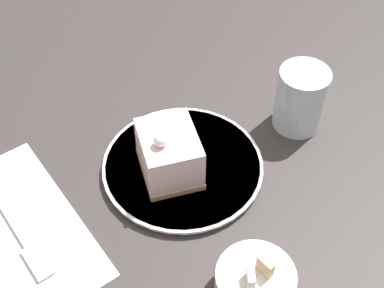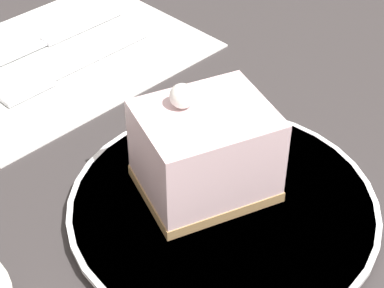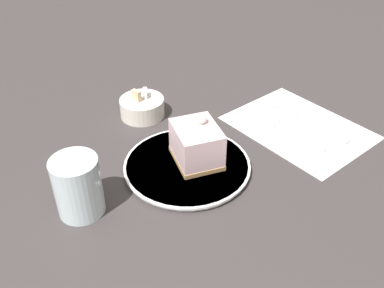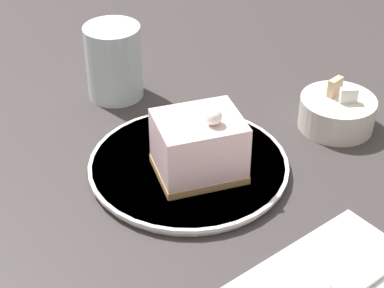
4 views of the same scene
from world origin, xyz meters
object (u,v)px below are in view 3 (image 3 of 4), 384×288
Objects in this scene: cake_slice at (197,144)px; plate at (189,165)px; fork at (284,127)px; knife at (315,125)px; sugar_bowl at (143,107)px; drinking_glass at (77,185)px.

plate is at bearing -162.98° from cake_slice.
plate is 1.32× the size of fork.
cake_slice is 0.27m from knife.
cake_slice reaches higher than fork.
sugar_bowl is (-0.02, 0.19, -0.02)m from cake_slice.
plate is at bearing 2.71° from drinking_glass.
plate is 0.19m from drinking_glass.
drinking_glass is at bearing -132.56° from sugar_bowl.
drinking_glass is (-0.19, -0.20, 0.03)m from sugar_bowl.
fork and knife have the same top height.
cake_slice is (0.02, 0.00, 0.04)m from plate.
knife is at bearing -0.60° from plate.
sugar_bowl is at bearing 104.01° from cake_slice.
sugar_bowl is at bearing 129.30° from fork.
plate is 2.43× the size of sugar_bowl.
fork is 1.84× the size of sugar_bowl.
plate reaches higher than fork.
fork is at bearing 4.82° from plate.
fork is 0.41m from drinking_glass.
cake_slice is 0.20m from sugar_bowl.
fork is at bearing 13.10° from cake_slice.
sugar_bowl is at bearing 47.44° from drinking_glass.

